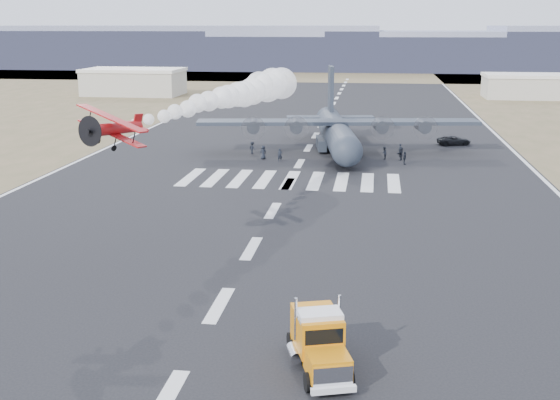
% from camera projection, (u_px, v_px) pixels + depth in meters
% --- Properties ---
extents(ground, '(500.00, 500.00, 0.00)m').
position_uv_depth(ground, '(165.00, 400.00, 34.11)').
color(ground, black).
rests_on(ground, ground).
extents(scrub_far, '(500.00, 80.00, 0.00)m').
position_uv_depth(scrub_far, '(350.00, 74.00, 255.07)').
color(scrub_far, brown).
rests_on(scrub_far, ground).
extents(runway_markings, '(60.00, 260.00, 0.01)m').
position_uv_depth(runway_markings, '(300.00, 164.00, 91.75)').
color(runway_markings, silver).
rests_on(runway_markings, ground).
extents(ridge_seg_b, '(150.00, 50.00, 15.00)m').
position_uv_depth(ridge_seg_b, '(48.00, 48.00, 299.17)').
color(ridge_seg_b, gray).
rests_on(ridge_seg_b, ground).
extents(ridge_seg_c, '(150.00, 50.00, 17.00)m').
position_uv_depth(ridge_seg_c, '(196.00, 47.00, 290.37)').
color(ridge_seg_c, gray).
rests_on(ridge_seg_c, ground).
extents(ridge_seg_d, '(150.00, 50.00, 13.00)m').
position_uv_depth(ridge_seg_d, '(354.00, 52.00, 282.30)').
color(ridge_seg_d, gray).
rests_on(ridge_seg_d, ground).
extents(ridge_seg_e, '(150.00, 50.00, 15.00)m').
position_uv_depth(ridge_seg_e, '(521.00, 51.00, 273.50)').
color(ridge_seg_e, gray).
rests_on(ridge_seg_e, ground).
extents(hangar_left, '(24.50, 14.50, 6.70)m').
position_uv_depth(hangar_left, '(134.00, 81.00, 179.42)').
color(hangar_left, '#A5A193').
rests_on(hangar_left, ground).
extents(hangar_right, '(20.50, 12.50, 5.90)m').
position_uv_depth(hangar_right, '(526.00, 86.00, 171.42)').
color(hangar_right, '#A5A193').
rests_on(hangar_right, ground).
extents(semi_truck, '(4.14, 7.40, 3.26)m').
position_uv_depth(semi_truck, '(319.00, 340.00, 36.96)').
color(semi_truck, black).
rests_on(semi_truck, ground).
extents(aerobatic_biplane, '(6.10, 5.73, 3.17)m').
position_uv_depth(aerobatic_biplane, '(114.00, 128.00, 52.04)').
color(aerobatic_biplane, red).
extents(smoke_trail, '(9.04, 37.80, 3.91)m').
position_uv_depth(smoke_trail, '(259.00, 88.00, 80.53)').
color(smoke_trail, white).
extents(transport_aircraft, '(39.51, 32.40, 11.41)m').
position_uv_depth(transport_aircraft, '(336.00, 131.00, 100.29)').
color(transport_aircraft, '#1F252F').
rests_on(transport_aircraft, ground).
extents(support_vehicle, '(5.42, 3.67, 1.38)m').
position_uv_depth(support_vehicle, '(454.00, 140.00, 105.80)').
color(support_vehicle, black).
rests_on(support_vehicle, ground).
extents(crew_a, '(0.66, 0.74, 1.74)m').
position_uv_depth(crew_a, '(400.00, 150.00, 96.63)').
color(crew_a, black).
rests_on(crew_a, ground).
extents(crew_b, '(0.66, 0.93, 1.76)m').
position_uv_depth(crew_b, '(334.00, 151.00, 96.10)').
color(crew_b, black).
rests_on(crew_b, ground).
extents(crew_c, '(1.16, 1.08, 1.68)m').
position_uv_depth(crew_c, '(252.00, 148.00, 98.73)').
color(crew_c, black).
rests_on(crew_c, ground).
extents(crew_d, '(0.61, 1.04, 1.70)m').
position_uv_depth(crew_d, '(405.00, 158.00, 90.96)').
color(crew_d, black).
rests_on(crew_d, ground).
extents(crew_e, '(1.07, 0.95, 1.86)m').
position_uv_depth(crew_e, '(263.00, 152.00, 94.56)').
color(crew_e, black).
rests_on(crew_e, ground).
extents(crew_f, '(1.19, 1.74, 1.80)m').
position_uv_depth(crew_f, '(401.00, 154.00, 93.79)').
color(crew_f, black).
rests_on(crew_f, ground).
extents(crew_g, '(0.73, 0.64, 1.75)m').
position_uv_depth(crew_g, '(280.00, 155.00, 92.95)').
color(crew_g, black).
rests_on(crew_g, ground).
extents(crew_h, '(0.60, 0.89, 1.73)m').
position_uv_depth(crew_h, '(384.00, 153.00, 94.39)').
color(crew_h, black).
rests_on(crew_h, ground).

